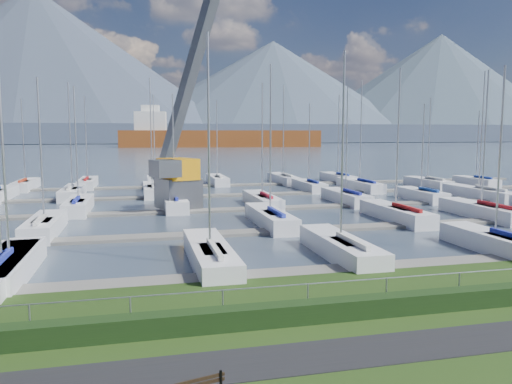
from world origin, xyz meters
name	(u,v)px	position (x,y,z in m)	size (l,w,h in m)	color
path	(373,350)	(0.00, -3.00, 0.01)	(160.00, 2.00, 0.04)	black
water	(150,145)	(0.00, 260.00, -0.40)	(800.00, 540.00, 0.20)	#3D4A5A
hedge	(339,309)	(0.00, -0.40, 0.35)	(80.00, 0.70, 0.70)	black
fence	(335,282)	(0.00, 0.00, 1.20)	(0.04, 0.04, 80.00)	gray
foothill	(147,133)	(0.00, 330.00, 6.00)	(900.00, 80.00, 12.00)	#455065
mountains	(153,83)	(7.35, 404.62, 46.68)	(1190.00, 360.00, 115.00)	#49526B
docks	(218,210)	(0.00, 26.00, -0.22)	(90.00, 41.60, 0.25)	slate
crane	(182,145)	(-2.80, 28.84, 5.33)	(7.62, 12.96, 22.35)	#525459
cargo_ship_mid	(212,139)	(27.93, 220.17, 3.60)	(94.40, 26.34, 21.50)	brown
sailboat_fleet	(201,144)	(-1.18, 27.97, 5.43)	(75.56, 49.80, 13.15)	navy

